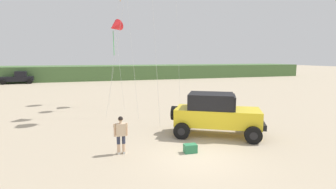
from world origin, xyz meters
TOP-DOWN VIEW (x-y plane):
  - ground_plane at (0.00, 0.00)m, footprint 220.00×220.00m
  - dune_ridge at (-3.95, 41.89)m, footprint 90.00×9.58m
  - jeep at (2.12, 2.56)m, footprint 4.99×4.19m
  - person_watching at (-3.06, 1.35)m, footprint 0.62×0.31m
  - cooler_box at (-0.15, 0.59)m, footprint 0.58×0.39m
  - distant_pickup at (-14.98, 36.64)m, footprint 4.70×2.61m
  - kite_yellow_diamond at (-1.97, 12.89)m, footprint 1.41×3.22m

SIDE VIEW (x-z plane):
  - ground_plane at x=0.00m, z-range 0.00..0.00m
  - cooler_box at x=-0.15m, z-range 0.00..0.38m
  - person_watching at x=-3.06m, z-range 0.10..1.77m
  - distant_pickup at x=-14.98m, z-range -0.05..1.93m
  - jeep at x=2.12m, z-range 0.07..2.33m
  - dune_ridge at x=-3.95m, z-range 0.00..2.60m
  - kite_yellow_diamond at x=-1.97m, z-range 2.98..10.44m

